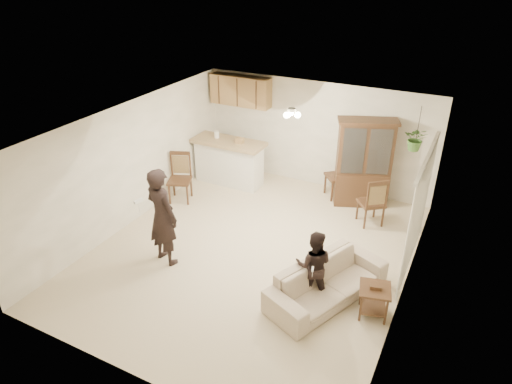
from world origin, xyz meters
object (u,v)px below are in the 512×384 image
at_px(china_hutch, 363,164).
at_px(adult, 162,218).
at_px(child, 314,262).
at_px(side_table, 374,301).
at_px(chair_hutch_left, 337,184).
at_px(sofa, 327,279).
at_px(chair_bar, 180,188).
at_px(chair_hutch_right, 370,210).

bearing_deg(china_hutch, adult, -146.48).
distance_m(child, china_hutch, 3.44).
xyz_separation_m(side_table, chair_hutch_left, (-1.73, 3.50, 0.05)).
height_order(child, china_hutch, china_hutch).
xyz_separation_m(sofa, side_table, (0.77, -0.06, -0.10)).
bearing_deg(chair_bar, chair_hutch_right, -8.90).
xyz_separation_m(sofa, child, (-0.23, -0.07, 0.31)).
distance_m(sofa, chair_bar, 4.38).
distance_m(side_table, chair_hutch_right, 2.78).
bearing_deg(chair_hutch_left, child, -28.78).
bearing_deg(chair_hutch_right, china_hutch, -99.30).
xyz_separation_m(sofa, chair_bar, (-4.05, 1.65, -0.05)).
bearing_deg(chair_hutch_right, chair_bar, -25.56).
xyz_separation_m(adult, chair_hutch_right, (2.98, 2.97, -0.60)).
distance_m(adult, china_hutch, 4.51).
bearing_deg(child, chair_hutch_left, -94.02).
bearing_deg(adult, chair_hutch_right, -120.85).
xyz_separation_m(sofa, chair_hutch_left, (-0.96, 3.45, -0.05)).
xyz_separation_m(adult, chair_hutch_left, (2.00, 3.80, -0.58)).
relative_size(chair_bar, chair_hutch_right, 1.04).
distance_m(adult, side_table, 3.79).
height_order(chair_bar, chair_hutch_left, chair_hutch_left).
height_order(adult, chair_bar, adult).
bearing_deg(child, adult, -9.73).
height_order(sofa, chair_hutch_right, chair_hutch_right).
distance_m(chair_bar, chair_hutch_left, 3.58).
height_order(side_table, chair_hutch_right, chair_hutch_right).
bearing_deg(china_hutch, chair_hutch_left, 149.37).
bearing_deg(child, side_table, 164.85).
relative_size(child, chair_hutch_left, 1.19).
bearing_deg(chair_bar, china_hutch, 2.76).
distance_m(child, chair_bar, 4.21).
xyz_separation_m(sofa, chair_hutch_right, (0.03, 2.62, -0.07)).
relative_size(china_hutch, chair_bar, 1.77).
distance_m(china_hutch, chair_bar, 4.09).
bearing_deg(chair_bar, adult, -83.56).
relative_size(adult, chair_hutch_right, 1.69).
bearing_deg(chair_bar, child, -46.44).
bearing_deg(china_hutch, chair_hutch_right, -82.29).
bearing_deg(sofa, chair_bar, 91.01).
distance_m(adult, child, 2.75).
height_order(china_hutch, side_table, china_hutch).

